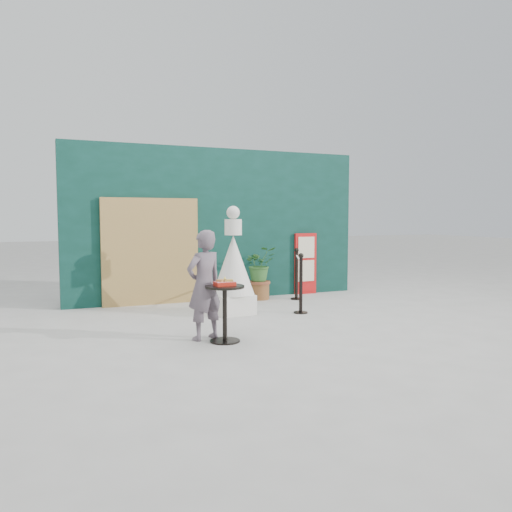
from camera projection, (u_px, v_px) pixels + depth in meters
name	position (u px, v px, depth m)	size (l,w,h in m)	color
ground	(288.00, 330.00, 7.26)	(60.00, 60.00, 0.00)	#ADAAA5
back_wall	(218.00, 224.00, 10.03)	(6.00, 0.30, 3.00)	#0A2F26
bamboo_fence	(151.00, 252.00, 9.33)	(1.80, 0.08, 2.00)	tan
woman	(204.00, 285.00, 6.67)	(0.54, 0.35, 1.48)	#665862
menu_board	(306.00, 264.00, 10.66)	(0.50, 0.07, 1.30)	red
statue	(233.00, 270.00, 8.47)	(0.72, 0.72, 1.83)	white
cafe_table	(225.00, 304.00, 6.56)	(0.52, 0.52, 0.75)	black
food_basket	(225.00, 283.00, 6.54)	(0.26, 0.19, 0.11)	red
planter	(260.00, 269.00, 9.95)	(0.62, 0.54, 1.06)	brown
stanchion_barrier	(299.00, 279.00, 9.24)	(0.84, 1.54, 1.03)	black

